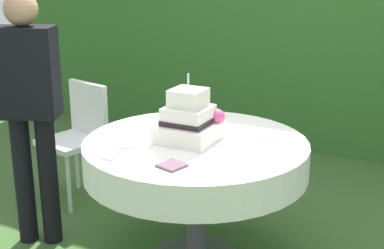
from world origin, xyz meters
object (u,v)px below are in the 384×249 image
object	(u,v)px
wedding_cake	(189,121)
napkin_stack	(172,165)
serving_plate_near	(127,144)
garden_chair	(79,130)
standing_person	(29,104)
serving_plate_far	(267,135)
cake_table	(196,158)
serving_plate_left	(111,155)

from	to	relation	value
wedding_cake	napkin_stack	bearing A→B (deg)	-75.88
serving_plate_near	garden_chair	size ratio (longest dim) A/B	0.16
serving_plate_near	napkin_stack	world-z (taller)	napkin_stack
wedding_cake	garden_chair	bearing A→B (deg)	159.28
wedding_cake	serving_plate_near	bearing A→B (deg)	-142.17
wedding_cake	standing_person	world-z (taller)	standing_person
serving_plate_far	cake_table	bearing A→B (deg)	-140.31
napkin_stack	garden_chair	xyz separation A→B (m)	(-1.25, 0.84, -0.23)
cake_table	serving_plate_left	xyz separation A→B (m)	(-0.30, -0.43, 0.11)
napkin_stack	standing_person	distance (m)	1.10
serving_plate_far	garden_chair	size ratio (longest dim) A/B	0.17
cake_table	serving_plate_left	size ratio (longest dim) A/B	10.15
serving_plate_left	standing_person	distance (m)	0.75
wedding_cake	serving_plate_far	distance (m)	0.49
wedding_cake	napkin_stack	world-z (taller)	wedding_cake
standing_person	cake_table	bearing A→B (deg)	14.16
serving_plate_far	standing_person	bearing A→B (deg)	-158.30
cake_table	wedding_cake	world-z (taller)	wedding_cake
cake_table	serving_plate_far	xyz separation A→B (m)	(0.34, 0.28, 0.11)
serving_plate_left	serving_plate_far	bearing A→B (deg)	48.16
napkin_stack	cake_table	bearing A→B (deg)	99.11
cake_table	napkin_stack	world-z (taller)	napkin_stack
wedding_cake	napkin_stack	xyz separation A→B (m)	(0.10, -0.41, -0.11)
serving_plate_near	serving_plate_left	distance (m)	0.20
serving_plate_near	garden_chair	world-z (taller)	garden_chair
serving_plate_near	serving_plate_far	bearing A→B (deg)	37.71
serving_plate_left	napkin_stack	bearing A→B (deg)	1.64
cake_table	serving_plate_far	bearing A→B (deg)	39.69
serving_plate_near	standing_person	world-z (taller)	standing_person
wedding_cake	serving_plate_near	size ratio (longest dim) A/B	2.88
serving_plate_far	napkin_stack	bearing A→B (deg)	-111.31
cake_table	napkin_stack	distance (m)	0.44
serving_plate_near	serving_plate_left	xyz separation A→B (m)	(0.03, -0.20, 0.00)
cake_table	garden_chair	xyz separation A→B (m)	(-1.18, 0.43, -0.12)
serving_plate_near	napkin_stack	bearing A→B (deg)	-25.26
garden_chair	standing_person	size ratio (longest dim) A/B	0.56
wedding_cake	serving_plate_far	bearing A→B (deg)	37.62
napkin_stack	garden_chair	size ratio (longest dim) A/B	0.14
napkin_stack	garden_chair	distance (m)	1.52
wedding_cake	garden_chair	size ratio (longest dim) A/B	0.45
cake_table	napkin_stack	xyz separation A→B (m)	(0.07, -0.42, 0.11)
wedding_cake	serving_plate_far	xyz separation A→B (m)	(0.38, 0.29, -0.11)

